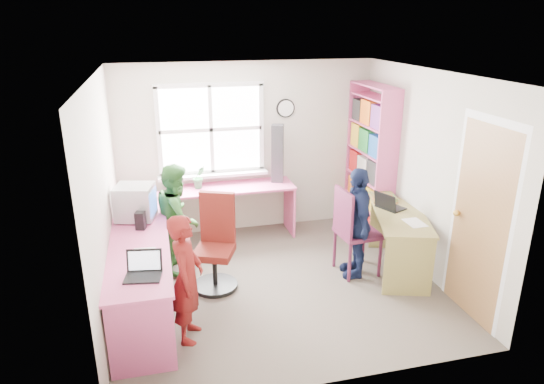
# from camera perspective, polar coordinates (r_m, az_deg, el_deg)

# --- Properties ---
(room) EXTENTS (3.64, 3.44, 2.44)m
(room) POSITION_cam_1_polar(r_m,az_deg,el_deg) (5.35, 0.51, 1.17)
(room) COLOR #4E463D
(room) RESTS_ON ground
(l_desk) EXTENTS (2.38, 2.95, 0.75)m
(l_desk) POSITION_cam_1_polar(r_m,az_deg,el_deg) (5.16, -12.95, -9.37)
(l_desk) COLOR pink
(l_desk) RESTS_ON ground
(right_desk) EXTENTS (0.92, 1.36, 0.72)m
(right_desk) POSITION_cam_1_polar(r_m,az_deg,el_deg) (6.04, 14.80, -4.40)
(right_desk) COLOR #948A4A
(right_desk) RESTS_ON ground
(bookshelf) EXTENTS (0.30, 1.02, 2.10)m
(bookshelf) POSITION_cam_1_polar(r_m,az_deg,el_deg) (6.94, 11.46, 3.24)
(bookshelf) COLOR pink
(bookshelf) RESTS_ON ground
(swivel_chair) EXTENTS (0.66, 0.66, 1.09)m
(swivel_chair) POSITION_cam_1_polar(r_m,az_deg,el_deg) (5.57, -6.62, -6.52)
(swivel_chair) COLOR black
(swivel_chair) RESTS_ON ground
(wooden_chair) EXTENTS (0.50, 0.50, 1.08)m
(wooden_chair) POSITION_cam_1_polar(r_m,az_deg,el_deg) (5.82, 9.42, -4.24)
(wooden_chair) COLOR #5E1F3C
(wooden_chair) RESTS_ON ground
(crt_monitor) EXTENTS (0.49, 0.46, 0.41)m
(crt_monitor) POSITION_cam_1_polar(r_m,az_deg,el_deg) (5.71, -15.79, -1.19)
(crt_monitor) COLOR #B1B2B6
(crt_monitor) RESTS_ON l_desk
(laptop_left) EXTENTS (0.36, 0.31, 0.22)m
(laptop_left) POSITION_cam_1_polar(r_m,az_deg,el_deg) (4.53, -14.87, -8.87)
(laptop_left) COLOR black
(laptop_left) RESTS_ON l_desk
(laptop_right) EXTENTS (0.37, 0.40, 0.22)m
(laptop_right) POSITION_cam_1_polar(r_m,az_deg,el_deg) (6.11, 13.54, -1.48)
(laptop_right) COLOR black
(laptop_right) RESTS_ON right_desk
(speaker_a) EXTENTS (0.12, 0.12, 0.20)m
(speaker_a) POSITION_cam_1_polar(r_m,az_deg,el_deg) (5.47, -15.21, -3.26)
(speaker_a) COLOR black
(speaker_a) RESTS_ON l_desk
(speaker_b) EXTENTS (0.10, 0.10, 0.19)m
(speaker_b) POSITION_cam_1_polar(r_m,az_deg,el_deg) (6.06, -15.54, -1.07)
(speaker_b) COLOR black
(speaker_b) RESTS_ON l_desk
(cd_tower) EXTENTS (0.20, 0.19, 0.81)m
(cd_tower) POSITION_cam_1_polar(r_m,az_deg,el_deg) (6.75, 0.65, 4.55)
(cd_tower) COLOR black
(cd_tower) RESTS_ON l_desk
(game_box) EXTENTS (0.36, 0.36, 0.06)m
(game_box) POSITION_cam_1_polar(r_m,az_deg,el_deg) (6.41, 12.91, -0.62)
(game_box) COLOR red
(game_box) RESTS_ON right_desk
(paper_a) EXTENTS (0.24, 0.33, 0.00)m
(paper_a) POSITION_cam_1_polar(r_m,az_deg,el_deg) (4.91, -14.85, -7.15)
(paper_a) COLOR silver
(paper_a) RESTS_ON l_desk
(paper_b) EXTENTS (0.20, 0.28, 0.00)m
(paper_b) POSITION_cam_1_polar(r_m,az_deg,el_deg) (5.78, 16.45, -3.49)
(paper_b) COLOR silver
(paper_b) RESTS_ON right_desk
(potted_plant) EXTENTS (0.20, 0.18, 0.31)m
(potted_plant) POSITION_cam_1_polar(r_m,az_deg,el_deg) (6.62, -8.58, 1.74)
(potted_plant) COLOR #317C3E
(potted_plant) RESTS_ON l_desk
(person_red) EXTENTS (0.41, 0.53, 1.27)m
(person_red) POSITION_cam_1_polar(r_m,az_deg,el_deg) (4.65, -9.98, -9.99)
(person_red) COLOR maroon
(person_red) RESTS_ON ground
(person_green) EXTENTS (0.60, 0.72, 1.33)m
(person_green) POSITION_cam_1_polar(r_m,az_deg,el_deg) (5.94, -11.02, -2.96)
(person_green) COLOR #33752E
(person_green) RESTS_ON ground
(person_navy) EXTENTS (0.47, 0.83, 1.34)m
(person_navy) POSITION_cam_1_polar(r_m,az_deg,el_deg) (5.77, 9.94, -3.56)
(person_navy) COLOR #141D41
(person_navy) RESTS_ON ground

